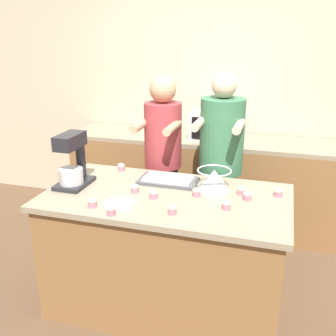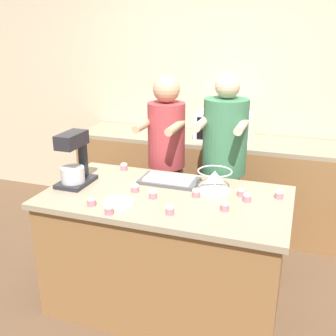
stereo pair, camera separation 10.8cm
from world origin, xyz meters
The scene contains 22 objects.
ground_plane centered at (0.00, 0.00, 0.00)m, with size 16.00×16.00×0.00m, color brown.
back_wall centered at (0.00, 1.75, 1.35)m, with size 10.00×0.06×2.70m.
island_counter centered at (0.00, 0.00, 0.45)m, with size 1.68×0.91×0.89m.
back_counter centered at (0.00, 1.40, 0.47)m, with size 2.80×0.60×0.94m.
person_left centered at (-0.24, 0.69, 0.86)m, with size 0.33×0.50×1.62m.
person_right centered at (0.26, 0.69, 0.86)m, with size 0.37×0.52×1.65m.
stand_mixer centered at (-0.69, -0.02, 1.06)m, with size 0.20×0.30×0.39m.
mixing_bowl centered at (0.30, 0.19, 0.97)m, with size 0.24×0.24×0.15m.
baking_tray centered at (-0.05, 0.23, 0.91)m, with size 0.43×0.24×0.04m.
microwave_oven centered at (0.12, 1.40, 1.07)m, with size 0.54×0.35×0.27m.
small_plate centered at (-0.24, -0.25, 0.90)m, with size 0.21×0.21×0.02m.
cupcake_0 centered at (0.74, 0.19, 0.92)m, with size 0.06×0.06×0.06m.
cupcake_1 centered at (0.21, 0.04, 0.92)m, with size 0.06×0.06×0.06m.
cupcake_2 centered at (0.49, 0.15, 0.92)m, with size 0.06×0.06×0.06m.
cupcake_3 centered at (-0.23, -0.39, 0.92)m, with size 0.06×0.06×0.06m.
cupcake_4 centered at (0.12, -0.27, 0.92)m, with size 0.06×0.06×0.06m.
cupcake_5 centered at (0.43, -0.11, 0.92)m, with size 0.06×0.06×0.06m.
cupcake_6 centered at (-0.22, -0.02, 0.92)m, with size 0.06×0.06×0.06m.
cupcake_7 centered at (-0.39, -0.32, 0.92)m, with size 0.06×0.06×0.06m.
cupcake_8 centered at (-0.06, -0.08, 0.92)m, with size 0.06×0.06×0.06m.
cupcake_9 centered at (-0.49, 0.37, 0.92)m, with size 0.06×0.06×0.06m.
cupcake_10 centered at (0.54, 0.07, 0.92)m, with size 0.06×0.06×0.06m.
Camera 1 is at (0.73, -2.37, 1.96)m, focal length 42.00 mm.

